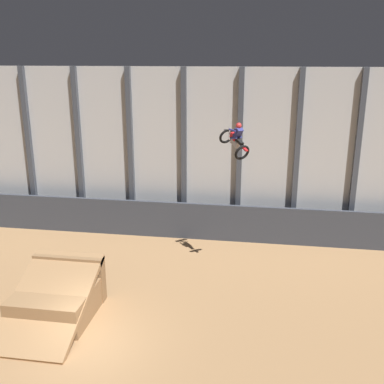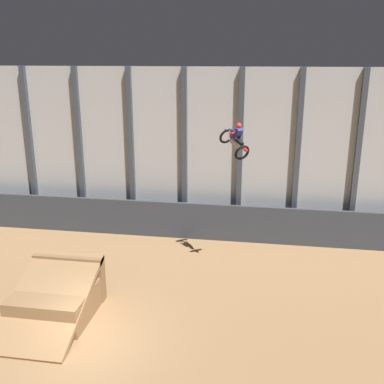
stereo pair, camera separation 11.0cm
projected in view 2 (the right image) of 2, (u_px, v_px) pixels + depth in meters
The scene contains 5 objects.
ground_plane at pixel (88, 347), 15.82m from camera, with size 60.00×60.00×0.00m, color #9E754C.
arena_back_wall at pixel (158, 152), 25.10m from camera, with size 32.00×0.40×9.30m.
lower_barrier at pixel (156, 219), 25.25m from camera, with size 31.36×0.20×2.07m.
dirt_ramp at pixel (58, 296), 17.74m from camera, with size 2.95×4.47×2.13m.
rider_bike_solo at pixel (235, 140), 19.92m from camera, with size 1.59×1.77×1.67m.
Camera 2 is at (5.81, -12.78, 9.84)m, focal length 42.00 mm.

